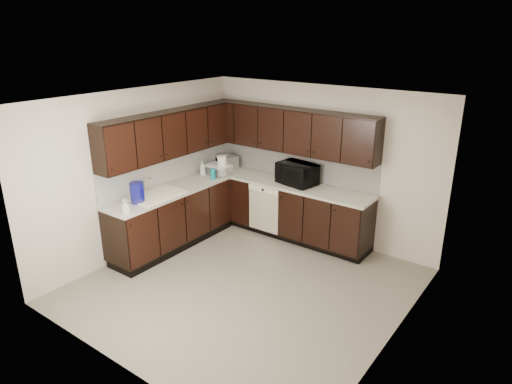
% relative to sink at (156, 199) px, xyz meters
% --- Properties ---
extents(floor, '(4.00, 4.00, 0.00)m').
position_rel_sink_xyz_m(floor, '(1.68, 0.01, -0.88)').
color(floor, gray).
rests_on(floor, ground).
extents(ceiling, '(4.00, 4.00, 0.00)m').
position_rel_sink_xyz_m(ceiling, '(1.68, 0.01, 1.62)').
color(ceiling, white).
rests_on(ceiling, wall_back).
extents(wall_back, '(4.00, 0.02, 2.50)m').
position_rel_sink_xyz_m(wall_back, '(1.68, 2.01, 0.37)').
color(wall_back, beige).
rests_on(wall_back, floor).
extents(wall_left, '(0.02, 4.00, 2.50)m').
position_rel_sink_xyz_m(wall_left, '(-0.32, 0.01, 0.37)').
color(wall_left, beige).
rests_on(wall_left, floor).
extents(wall_right, '(0.02, 4.00, 2.50)m').
position_rel_sink_xyz_m(wall_right, '(3.68, 0.01, 0.37)').
color(wall_right, beige).
rests_on(wall_right, floor).
extents(wall_front, '(4.00, 0.02, 2.50)m').
position_rel_sink_xyz_m(wall_front, '(1.68, -1.99, 0.37)').
color(wall_front, beige).
rests_on(wall_front, floor).
extents(lower_cabinets, '(3.00, 2.80, 0.90)m').
position_rel_sink_xyz_m(lower_cabinets, '(0.67, 1.12, -0.47)').
color(lower_cabinets, black).
rests_on(lower_cabinets, floor).
extents(countertop, '(3.03, 2.83, 0.04)m').
position_rel_sink_xyz_m(countertop, '(0.67, 1.12, 0.04)').
color(countertop, beige).
rests_on(countertop, lower_cabinets).
extents(backsplash, '(3.00, 2.80, 0.48)m').
position_rel_sink_xyz_m(backsplash, '(0.46, 1.33, 0.30)').
color(backsplash, silver).
rests_on(backsplash, countertop).
extents(upper_cabinets, '(3.00, 2.80, 0.70)m').
position_rel_sink_xyz_m(upper_cabinets, '(0.58, 1.22, 0.89)').
color(upper_cabinets, black).
rests_on(upper_cabinets, wall_back).
extents(dishwasher, '(0.58, 0.04, 0.78)m').
position_rel_sink_xyz_m(dishwasher, '(0.98, 1.42, -0.33)').
color(dishwasher, '#F4EDC7').
rests_on(dishwasher, lower_cabinets).
extents(sink, '(0.54, 0.82, 0.42)m').
position_rel_sink_xyz_m(sink, '(0.00, 0.00, 0.00)').
color(sink, '#F4EDC7').
rests_on(sink, countertop).
extents(microwave, '(0.68, 0.51, 0.34)m').
position_rel_sink_xyz_m(microwave, '(1.41, 1.73, 0.23)').
color(microwave, black).
rests_on(microwave, countertop).
extents(soap_bottle_a, '(0.11, 0.11, 0.19)m').
position_rel_sink_xyz_m(soap_bottle_a, '(0.18, -0.69, 0.15)').
color(soap_bottle_a, gray).
rests_on(soap_bottle_a, countertop).
extents(soap_bottle_b, '(0.12, 0.12, 0.25)m').
position_rel_sink_xyz_m(soap_bottle_b, '(-0.11, 1.17, 0.18)').
color(soap_bottle_b, gray).
rests_on(soap_bottle_b, countertop).
extents(toaster_oven, '(0.42, 0.36, 0.23)m').
position_rel_sink_xyz_m(toaster_oven, '(-0.07, 1.77, 0.17)').
color(toaster_oven, silver).
rests_on(toaster_oven, countertop).
extents(storage_bin, '(0.46, 0.37, 0.16)m').
position_rel_sink_xyz_m(storage_bin, '(0.06, 1.36, 0.14)').
color(storage_bin, silver).
rests_on(storage_bin, countertop).
extents(blue_pitcher, '(0.25, 0.25, 0.30)m').
position_rel_sink_xyz_m(blue_pitcher, '(0.01, -0.33, 0.21)').
color(blue_pitcher, '#0E0E85').
rests_on(blue_pitcher, countertop).
extents(teal_tumbler, '(0.11, 0.11, 0.18)m').
position_rel_sink_xyz_m(teal_tumbler, '(0.17, 1.11, 0.15)').
color(teal_tumbler, '#0C7C8B').
rests_on(teal_tumbler, countertop).
extents(paper_towel_roll, '(0.18, 0.18, 0.34)m').
position_rel_sink_xyz_m(paper_towel_roll, '(0.16, 1.36, 0.23)').
color(paper_towel_roll, silver).
rests_on(paper_towel_roll, countertop).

